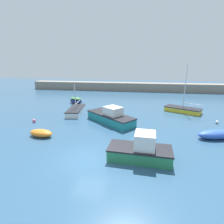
% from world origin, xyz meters
% --- Properties ---
extents(ground_plane, '(120.00, 120.00, 0.20)m').
position_xyz_m(ground_plane, '(0.00, 0.00, -0.10)').
color(ground_plane, '#2D5170').
extents(harbor_breakwater, '(47.80, 2.89, 1.97)m').
position_xyz_m(harbor_breakwater, '(0.00, 32.78, 0.99)').
color(harbor_breakwater, gray).
rests_on(harbor_breakwater, ground_plane).
extents(cabin_cruiser_white, '(6.35, 5.78, 1.97)m').
position_xyz_m(cabin_cruiser_white, '(0.31, 8.24, 0.69)').
color(cabin_cruiser_white, teal).
rests_on(cabin_cruiser_white, ground_plane).
extents(rowboat_with_red_cover, '(3.17, 2.85, 1.00)m').
position_xyz_m(rowboat_with_red_cover, '(-7.29, 17.16, 0.50)').
color(rowboat_with_red_cover, navy).
rests_on(rowboat_with_red_cover, ground_plane).
extents(rowboat_blue_near, '(3.68, 2.19, 0.81)m').
position_xyz_m(rowboat_blue_near, '(10.68, 5.38, 0.41)').
color(rowboat_blue_near, '#2D56B7').
rests_on(rowboat_blue_near, ground_plane).
extents(motorboat_grey_hull, '(4.66, 2.25, 2.08)m').
position_xyz_m(motorboat_grey_hull, '(3.81, 0.60, 0.72)').
color(motorboat_grey_hull, '#287A4C').
rests_on(motorboat_grey_hull, ground_plane).
extents(sailboat_tall_mast, '(5.14, 3.93, 6.60)m').
position_xyz_m(sailboat_tall_mast, '(9.65, 14.26, 0.38)').
color(sailboat_tall_mast, yellow).
rests_on(sailboat_tall_mast, ground_plane).
extents(dinghy_near_pier, '(2.50, 1.52, 0.68)m').
position_xyz_m(dinghy_near_pier, '(-5.59, 3.21, 0.34)').
color(dinghy_near_pier, orange).
rests_on(dinghy_near_pier, ground_plane).
extents(sailboat_twin_hulled, '(2.32, 5.10, 4.02)m').
position_xyz_m(sailboat_twin_hulled, '(-5.10, 11.23, 0.41)').
color(sailboat_twin_hulled, white).
rests_on(sailboat_twin_hulled, ground_plane).
extents(mooring_buoy_pink, '(0.39, 0.39, 0.39)m').
position_xyz_m(mooring_buoy_pink, '(-8.66, 6.87, 0.19)').
color(mooring_buoy_pink, '#EA668C').
rests_on(mooring_buoy_pink, ground_plane).
extents(mooring_buoy_white, '(0.36, 0.36, 0.36)m').
position_xyz_m(mooring_buoy_white, '(12.52, 9.82, 0.18)').
color(mooring_buoy_white, white).
rests_on(mooring_buoy_white, ground_plane).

